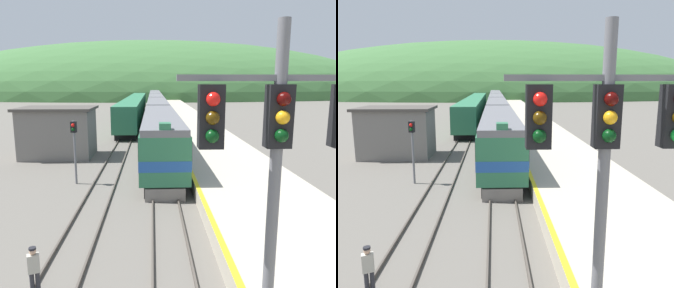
{
  "view_description": "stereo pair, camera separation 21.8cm",
  "coord_description": "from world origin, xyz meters",
  "views": [
    {
      "loc": [
        -0.66,
        -2.14,
        6.65
      ],
      "look_at": [
        0.38,
        20.23,
        2.41
      ],
      "focal_mm": 35.0,
      "sensor_mm": 36.0,
      "label": 1
    },
    {
      "loc": [
        -0.44,
        -2.15,
        6.65
      ],
      "look_at": [
        0.38,
        20.23,
        2.41
      ],
      "focal_mm": 35.0,
      "sensor_mm": 36.0,
      "label": 2
    }
  ],
  "objects": [
    {
      "name": "carriage_third",
      "position": [
        0.0,
        65.52,
        2.22
      ],
      "size": [
        2.98,
        19.2,
        4.08
      ],
      "color": "black",
      "rests_on": "ground"
    },
    {
      "name": "express_train_lead_car",
      "position": [
        0.0,
        24.91,
        2.23
      ],
      "size": [
        2.99,
        19.66,
        4.44
      ],
      "color": "black",
      "rests_on": "ground"
    },
    {
      "name": "carriage_fifth",
      "position": [
        0.0,
        105.68,
        2.22
      ],
      "size": [
        2.98,
        19.2,
        4.08
      ],
      "color": "black",
      "rests_on": "ground"
    },
    {
      "name": "station_shed",
      "position": [
        -9.15,
        27.34,
        2.26
      ],
      "size": [
        6.55,
        4.77,
        4.47
      ],
      "color": "slate",
      "rests_on": "ground"
    },
    {
      "name": "track_siding",
      "position": [
        -3.88,
        70.0,
        0.08
      ],
      "size": [
        1.51,
        180.0,
        0.16
      ],
      "color": "#4C443D",
      "rests_on": "ground"
    },
    {
      "name": "track_main",
      "position": [
        0.0,
        70.0,
        0.08
      ],
      "size": [
        1.52,
        180.0,
        0.16
      ],
      "color": "#4C443D",
      "rests_on": "ground"
    },
    {
      "name": "distant_hills",
      "position": [
        0.0,
        156.22,
        0.0
      ],
      "size": [
        224.56,
        101.05,
        50.48
      ],
      "color": "#3D6B38",
      "rests_on": "ground"
    },
    {
      "name": "signal_mast_main",
      "position": [
        1.37,
        3.01,
        5.23
      ],
      "size": [
        3.3,
        0.42,
        7.61
      ],
      "color": "slate",
      "rests_on": "ground"
    },
    {
      "name": "carriage_fourth",
      "position": [
        0.0,
        85.6,
        2.22
      ],
      "size": [
        2.98,
        19.2,
        4.08
      ],
      "color": "black",
      "rests_on": "ground"
    },
    {
      "name": "siding_train",
      "position": [
        -3.88,
        57.91,
        2.04
      ],
      "size": [
        2.9,
        47.58,
        3.96
      ],
      "color": "black",
      "rests_on": "ground"
    },
    {
      "name": "carriage_second",
      "position": [
        0.0,
        45.45,
        2.22
      ],
      "size": [
        2.98,
        19.2,
        4.08
      ],
      "color": "black",
      "rests_on": "ground"
    },
    {
      "name": "track_worker",
      "position": [
        -4.42,
        7.38,
        0.91
      ],
      "size": [
        0.42,
        0.34,
        1.62
      ],
      "color": "#2D2D33",
      "rests_on": "ground"
    },
    {
      "name": "platform",
      "position": [
        5.02,
        50.0,
        0.45
      ],
      "size": [
        6.65,
        140.0,
        0.91
      ],
      "color": "#B2A893",
      "rests_on": "ground"
    },
    {
      "name": "signal_post_siding",
      "position": [
        -5.77,
        18.99,
        3.01
      ],
      "size": [
        0.36,
        0.42,
        4.21
      ],
      "color": "slate",
      "rests_on": "ground"
    }
  ]
}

